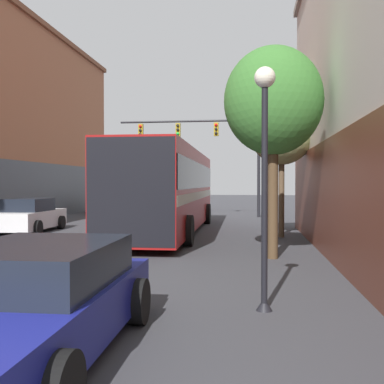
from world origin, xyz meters
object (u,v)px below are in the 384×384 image
parked_car_left_near (30,216)px  street_tree_far (282,128)px  parked_car_left_mid (113,203)px  traffic_signal_gantry (210,141)px  street_tree_near (273,102)px  hatchback_foreground (30,303)px  bus (169,187)px  street_lamp (265,163)px

parked_car_left_near → street_tree_far: 10.84m
parked_car_left_mid → traffic_signal_gantry: traffic_signal_gantry is taller
traffic_signal_gantry → street_tree_near: bearing=-78.4°
hatchback_foreground → parked_car_left_near: (-6.65, 12.77, 0.03)m
bus → parked_car_left_mid: bearing=26.3°
street_tree_near → parked_car_left_near: bearing=150.6°
bus → street_tree_near: (3.94, -6.04, 2.31)m
parked_car_left_near → street_lamp: bearing=-140.5°
hatchback_foreground → street_tree_far: bearing=-17.8°
parked_car_left_near → parked_car_left_mid: bearing=-1.3°
bus → street_tree_near: street_tree_near is taller
traffic_signal_gantry → bus: bearing=-95.4°
parked_car_left_mid → bus: bearing=-159.8°
traffic_signal_gantry → street_tree_far: (3.63, -10.16, -0.53)m
hatchback_foreground → traffic_signal_gantry: size_ratio=0.52×
parked_car_left_near → parked_car_left_mid: (-0.21, 12.01, 0.01)m
bus → traffic_signal_gantry: traffic_signal_gantry is taller
parked_car_left_near → street_tree_near: bearing=-121.7°
street_tree_near → parked_car_left_mid: bearing=119.6°
bus → street_tree_near: 7.57m
street_tree_near → street_tree_far: (0.54, 4.90, -0.12)m
hatchback_foreground → parked_car_left_mid: 25.71m
parked_car_left_mid → street_tree_far: (10.49, -12.60, 3.39)m
hatchback_foreground → street_tree_near: street_tree_near is taller
traffic_signal_gantry → street_lamp: (2.73, -20.07, -2.27)m
bus → street_tree_far: bearing=-105.5°
street_tree_far → street_tree_near: bearing=-96.3°
parked_car_left_mid → street_lamp: 24.53m
hatchback_foreground → street_tree_far: (3.63, 12.17, 3.44)m
street_lamp → street_tree_far: size_ratio=0.70×
traffic_signal_gantry → street_lamp: size_ratio=2.25×
hatchback_foreground → parked_car_left_near: 14.39m
hatchback_foreground → parked_car_left_near: bearing=26.3°
traffic_signal_gantry → street_tree_far: traffic_signal_gantry is taller
street_lamp → street_tree_near: bearing=85.9°
traffic_signal_gantry → street_lamp: 20.39m
bus → traffic_signal_gantry: bearing=-6.7°
bus → street_lamp: (3.58, -11.05, 0.45)m
parked_car_left_mid → traffic_signal_gantry: 8.27m
parked_car_left_near → traffic_signal_gantry: bearing=-37.1°
street_tree_far → hatchback_foreground: bearing=-106.6°
street_lamp → parked_car_left_mid: bearing=113.1°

